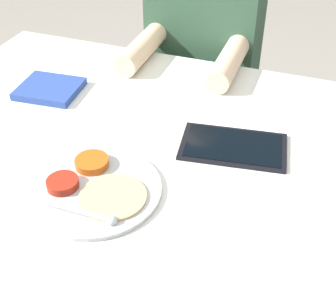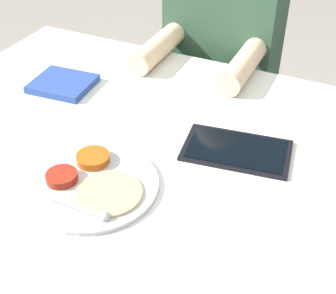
% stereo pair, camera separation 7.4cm
% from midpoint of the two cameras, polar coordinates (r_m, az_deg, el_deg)
% --- Properties ---
extents(dining_table, '(1.30, 1.00, 0.71)m').
position_cam_midpoint_polar(dining_table, '(1.35, -4.84, -12.41)').
color(dining_table, silver).
rests_on(dining_table, ground_plane).
extents(thali_tray, '(0.28, 0.28, 0.03)m').
position_cam_midpoint_polar(thali_tray, '(1.00, -11.12, -4.96)').
color(thali_tray, '#B7BABF').
rests_on(thali_tray, dining_table).
extents(red_notebook, '(0.18, 0.16, 0.02)m').
position_cam_midpoint_polar(red_notebook, '(1.37, -15.75, 6.75)').
color(red_notebook, silver).
rests_on(red_notebook, dining_table).
extents(tablet_device, '(0.27, 0.18, 0.01)m').
position_cam_midpoint_polar(tablet_device, '(1.11, 6.08, 0.01)').
color(tablet_device, black).
rests_on(tablet_device, dining_table).
extents(person_diner, '(0.37, 0.47, 1.18)m').
position_cam_midpoint_polar(person_diner, '(1.72, 2.94, 8.33)').
color(person_diner, black).
rests_on(person_diner, ground_plane).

